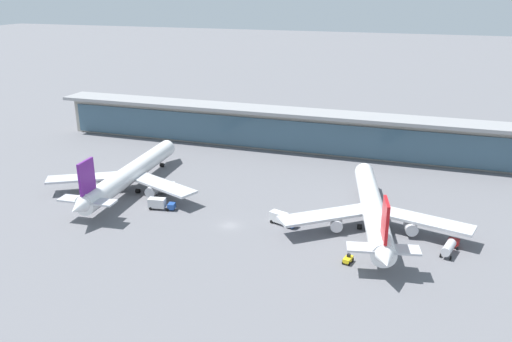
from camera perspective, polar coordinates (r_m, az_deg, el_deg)
ground_plane at (r=132.35m, az=-2.92°, el=-6.02°), size 1200.00×1200.00×0.00m
airliner_left_stand at (r=156.94m, az=-13.74°, el=-0.32°), size 47.20×61.51×16.37m
airliner_centre_stand at (r=132.44m, az=12.73°, el=-4.04°), size 46.32×61.07×16.37m
service_truck_near_nose_blue at (r=132.27m, az=2.82°, el=-5.22°), size 7.65×4.62×3.10m
service_truck_under_wing_blue at (r=143.16m, az=-10.56°, el=-3.54°), size 7.57×3.42×3.10m
service_truck_mid_apron_yellow at (r=116.84m, az=10.11°, el=-9.56°), size 2.28×3.16×2.05m
service_truck_by_tail_red at (r=153.94m, az=-10.09°, el=-1.83°), size 7.59×5.15×3.10m
service_truck_on_taxiway_red at (r=126.39m, az=20.58°, el=-7.80°), size 4.49×8.89×2.95m
terminal_building at (r=190.84m, az=4.46°, el=4.60°), size 190.59×12.80×15.20m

